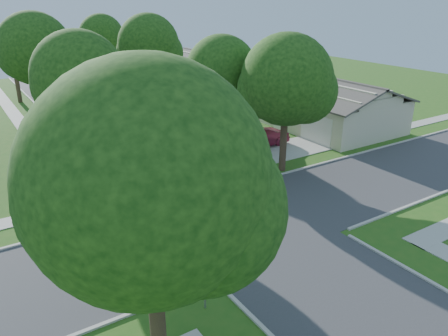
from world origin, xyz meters
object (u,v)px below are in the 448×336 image
stop_sign_ne (258,142)px  tree_e_far (102,39)px  stop_sign_sw (204,261)px  house_ne_far (212,76)px  tree_sw_corner (151,191)px  tree_e_mid (149,48)px  tree_w_near (81,81)px  tree_w_far (12,49)px  tree_w_mid (36,52)px  car_curb_west (43,84)px  car_driveway (259,137)px  car_curb_east (88,90)px  tree_ne_corner (287,84)px  house_ne_near (319,107)px  tree_e_near (222,74)px

stop_sign_ne → tree_e_far: 29.57m
stop_sign_sw → house_ne_far: (20.69, 33.70, -0.51)m
stop_sign_ne → tree_sw_corner: (-12.14, -11.69, 4.23)m
tree_e_mid → tree_w_near: 15.25m
tree_w_far → tree_w_mid: bearing=-90.0°
stop_sign_ne → tree_sw_corner: size_ratio=0.31×
stop_sign_ne → tree_w_mid: 19.31m
tree_e_far → car_curb_west: 9.60m
tree_w_near → car_driveway: tree_w_near is taller
tree_w_mid → car_curb_east: tree_w_mid is taller
tree_sw_corner → car_curb_west: (6.24, 46.32, -5.61)m
tree_e_mid → tree_w_mid: (-9.40, 0.00, 0.24)m
tree_sw_corner → car_driveway: bearing=45.9°
tree_w_far → car_curb_west: tree_w_far is taller
tree_ne_corner → tree_e_far: bearing=93.1°
tree_e_far → house_ne_far: bearing=-24.0°
tree_sw_corner → house_ne_near: (23.43, 17.99, -4.75)m
tree_e_far → house_ne_far: size_ratio=0.64×
tree_e_mid → tree_w_near: size_ratio=1.03×
tree_sw_corner → house_ne_near: tree_sw_corner is taller
tree_w_near → car_driveway: (12.41, -0.31, -5.32)m
house_ne_near → tree_w_far: bearing=131.9°
stop_sign_ne → tree_ne_corner: size_ratio=0.34×
stop_sign_ne → house_ne_far: size_ratio=0.22×
car_curb_east → tree_sw_corner: bearing=-106.3°
stop_sign_sw → stop_sign_ne: same height
tree_e_mid → tree_w_far: 16.06m
tree_w_far → car_curb_east: size_ratio=2.06×
stop_sign_sw → tree_e_far: 40.04m
tree_e_near → house_ne_near: size_ratio=0.61×
tree_e_mid → house_ne_near: tree_e_mid is taller
tree_ne_corner → house_ne_near: tree_ne_corner is taller
house_ne_far → car_driveway: size_ratio=2.80×
stop_sign_ne → tree_w_near: tree_w_near is taller
tree_sw_corner → house_ne_far: tree_sw_corner is taller
car_curb_east → tree_w_far: bearing=171.9°
tree_e_far → stop_sign_ne: bearing=-90.1°
tree_e_near → tree_w_far: bearing=110.6°
tree_w_mid → tree_w_near: bearing=-90.0°
tree_w_mid → tree_e_far: bearing=54.1°
tree_ne_corner → house_ne_far: bearing=68.8°
tree_e_near → car_driveway: bearing=-5.8°
stop_sign_ne → tree_sw_corner: tree_sw_corner is taller
tree_e_far → tree_w_mid: bearing=-125.9°
tree_e_mid → car_curb_east: tree_e_mid is taller
tree_e_near → car_curb_east: tree_e_near is taller
car_driveway → car_curb_west: size_ratio=1.09×
stop_sign_sw → tree_w_far: size_ratio=0.37×
tree_w_mid → tree_ne_corner: 20.10m
tree_w_far → house_ne_near: bearing=-48.1°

